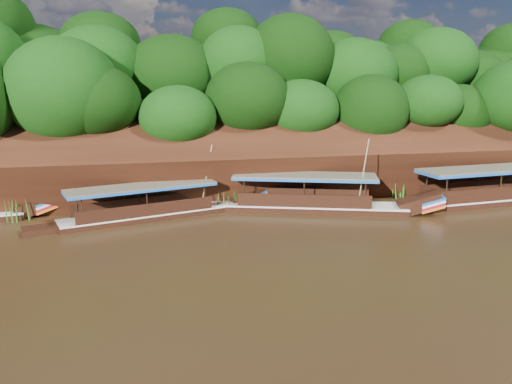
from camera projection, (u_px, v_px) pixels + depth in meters
ground at (362, 241)px, 28.74m from camera, size 160.00×160.00×0.00m
riverbank at (267, 154)px, 49.96m from camera, size 120.00×30.06×19.40m
boat_0 at (507, 194)px, 37.86m from camera, size 17.08×3.80×7.67m
boat_1 at (326, 203)px, 35.25m from camera, size 14.95×6.89×5.74m
boat_2 at (166, 209)px, 33.89m from camera, size 14.63×5.87×5.14m
reeds at (269, 193)px, 37.00m from camera, size 51.55×2.60×2.13m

